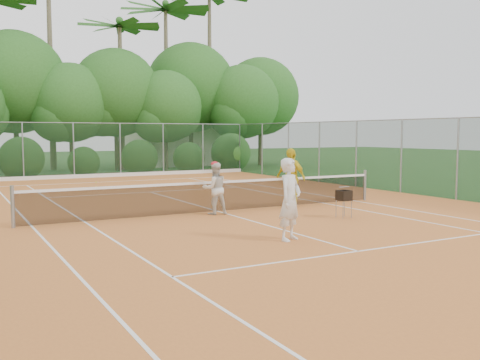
% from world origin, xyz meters
% --- Properties ---
extents(ground, '(120.00, 120.00, 0.00)m').
position_xyz_m(ground, '(0.00, 0.00, 0.00)').
color(ground, '#214819').
rests_on(ground, ground).
extents(clay_court, '(18.00, 36.00, 0.02)m').
position_xyz_m(clay_court, '(0.00, 0.00, 0.01)').
color(clay_court, '#C36D2D').
rests_on(clay_court, ground).
extents(club_building, '(8.00, 5.00, 3.00)m').
position_xyz_m(club_building, '(9.00, 24.00, 1.50)').
color(club_building, beige).
rests_on(club_building, ground).
extents(tennis_net, '(11.97, 0.10, 1.10)m').
position_xyz_m(tennis_net, '(0.00, 0.00, 0.53)').
color(tennis_net, gray).
rests_on(tennis_net, clay_court).
extents(player_white, '(0.81, 0.71, 1.88)m').
position_xyz_m(player_white, '(-0.59, -4.76, 0.96)').
color(player_white, silver).
rests_on(player_white, clay_court).
extents(player_center_grp, '(0.82, 0.67, 1.60)m').
position_xyz_m(player_center_grp, '(-0.35, -0.41, 0.81)').
color(player_center_grp, beige).
rests_on(player_center_grp, clay_court).
extents(player_yellow, '(0.80, 1.23, 1.95)m').
position_xyz_m(player_yellow, '(2.56, -0.17, 0.99)').
color(player_yellow, yellow).
rests_on(player_yellow, clay_court).
extents(ball_hopper, '(0.35, 0.35, 0.80)m').
position_xyz_m(ball_hopper, '(2.62, -2.80, 0.65)').
color(ball_hopper, gray).
rests_on(ball_hopper, clay_court).
extents(stray_ball_a, '(0.07, 0.07, 0.07)m').
position_xyz_m(stray_ball_a, '(-1.53, 9.26, 0.05)').
color(stray_ball_a, gold).
rests_on(stray_ball_a, clay_court).
extents(stray_ball_b, '(0.07, 0.07, 0.07)m').
position_xyz_m(stray_ball_b, '(-0.96, 11.56, 0.05)').
color(stray_ball_b, '#BDD531').
rests_on(stray_ball_b, clay_court).
extents(stray_ball_c, '(0.07, 0.07, 0.07)m').
position_xyz_m(stray_ball_c, '(3.54, 8.52, 0.05)').
color(stray_ball_c, yellow).
rests_on(stray_ball_c, clay_court).
extents(court_markings, '(11.03, 23.83, 0.01)m').
position_xyz_m(court_markings, '(0.00, 0.00, 0.02)').
color(court_markings, white).
rests_on(court_markings, clay_court).
extents(fence_back, '(18.07, 0.07, 3.00)m').
position_xyz_m(fence_back, '(0.00, 15.00, 1.52)').
color(fence_back, '#19381E').
rests_on(fence_back, clay_court).
extents(fence_right, '(0.07, 33.07, 3.00)m').
position_xyz_m(fence_right, '(9.00, -1.50, 1.52)').
color(fence_right, '#19381E').
rests_on(fence_right, clay_court).
extents(tropical_treeline, '(32.10, 8.49, 15.03)m').
position_xyz_m(tropical_treeline, '(1.43, 20.22, 5.11)').
color(tropical_treeline, brown).
rests_on(tropical_treeline, ground).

